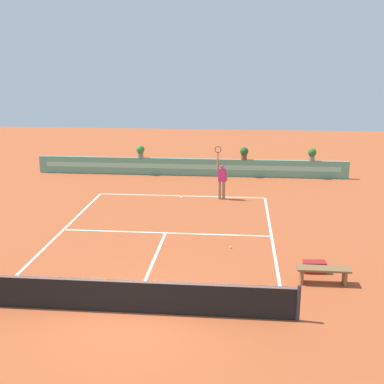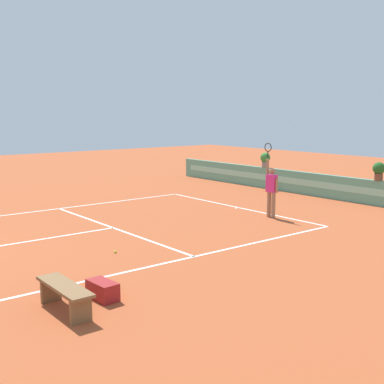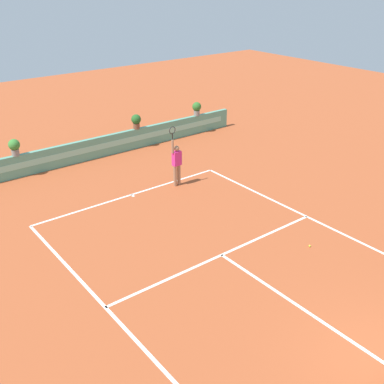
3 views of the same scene
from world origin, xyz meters
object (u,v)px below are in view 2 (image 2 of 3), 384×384
(tennis_player, at_px, (271,188))
(gear_bag, at_px, (103,290))
(potted_plant_right, at_px, (379,170))
(potted_plant_left, at_px, (265,159))
(tennis_ball_near_baseline, at_px, (115,252))
(bench_courtside, at_px, (65,292))

(tennis_player, bearing_deg, gear_bag, -68.53)
(tennis_player, relative_size, potted_plant_right, 3.57)
(tennis_player, xyz_separation_m, potted_plant_left, (-4.90, 4.87, 0.36))
(tennis_ball_near_baseline, relative_size, potted_plant_left, 0.09)
(tennis_player, height_order, tennis_ball_near_baseline, tennis_player)
(gear_bag, distance_m, potted_plant_right, 13.45)
(bench_courtside, relative_size, tennis_player, 0.62)
(potted_plant_left, bearing_deg, tennis_player, -44.82)
(tennis_player, bearing_deg, potted_plant_right, 77.37)
(bench_courtside, xyz_separation_m, gear_bag, (-0.13, 0.84, -0.20))
(bench_courtside, height_order, tennis_player, tennis_player)
(gear_bag, height_order, tennis_ball_near_baseline, gear_bag)
(gear_bag, xyz_separation_m, potted_plant_right, (-2.19, 13.22, 1.23))
(potted_plant_left, bearing_deg, bench_courtside, -59.38)
(bench_courtside, bearing_deg, potted_plant_left, 120.62)
(gear_bag, bearing_deg, tennis_player, 111.47)
(bench_courtside, height_order, gear_bag, bench_courtside)
(tennis_ball_near_baseline, distance_m, potted_plant_right, 11.48)
(gear_bag, height_order, tennis_player, tennis_player)
(bench_courtside, distance_m, tennis_ball_near_baseline, 3.92)
(tennis_ball_near_baseline, relative_size, potted_plant_right, 0.09)
(tennis_player, bearing_deg, tennis_ball_near_baseline, -84.94)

